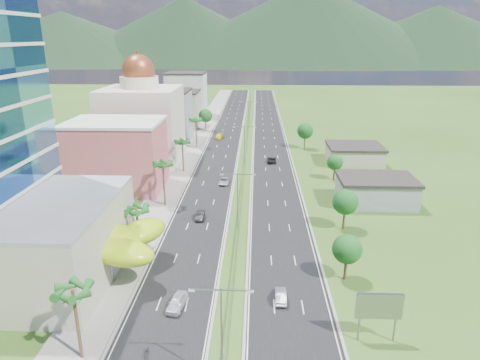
# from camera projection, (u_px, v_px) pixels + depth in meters

# --- Properties ---
(ground) EXTENTS (500.00, 500.00, 0.00)m
(ground) POSITION_uv_depth(u_px,v_px,m) (235.00, 260.00, 66.61)
(ground) COLOR #2D5119
(ground) RESTS_ON ground
(road_left) EXTENTS (11.00, 260.00, 0.04)m
(road_left) POSITION_uv_depth(u_px,v_px,m) (227.00, 134.00, 152.09)
(road_left) COLOR black
(road_left) RESTS_ON ground
(road_right) EXTENTS (11.00, 260.00, 0.04)m
(road_right) POSITION_uv_depth(u_px,v_px,m) (269.00, 134.00, 151.54)
(road_right) COLOR black
(road_right) RESTS_ON ground
(sidewalk_left) EXTENTS (7.00, 260.00, 0.12)m
(sidewalk_left) POSITION_uv_depth(u_px,v_px,m) (200.00, 134.00, 152.43)
(sidewalk_left) COLOR gray
(sidewalk_left) RESTS_ON ground
(median_guardrail) EXTENTS (0.10, 216.06, 0.76)m
(median_guardrail) POSITION_uv_depth(u_px,v_px,m) (246.00, 145.00, 134.57)
(median_guardrail) COLOR gray
(median_guardrail) RESTS_ON ground
(streetlight_median_a) EXTENTS (6.04, 0.25, 11.00)m
(streetlight_median_a) POSITION_uv_depth(u_px,v_px,m) (222.00, 327.00, 40.79)
(streetlight_median_a) COLOR gray
(streetlight_median_a) RESTS_ON ground
(streetlight_median_b) EXTENTS (6.04, 0.25, 11.00)m
(streetlight_median_b) POSITION_uv_depth(u_px,v_px,m) (238.00, 196.00, 73.92)
(streetlight_median_b) COLOR gray
(streetlight_median_b) RESTS_ON ground
(streetlight_median_c) EXTENTS (6.04, 0.25, 11.00)m
(streetlight_median_c) POSITION_uv_depth(u_px,v_px,m) (244.00, 142.00, 111.79)
(streetlight_median_c) COLOR gray
(streetlight_median_c) RESTS_ON ground
(streetlight_median_d) EXTENTS (6.04, 0.25, 11.00)m
(streetlight_median_d) POSITION_uv_depth(u_px,v_px,m) (248.00, 113.00, 154.40)
(streetlight_median_d) COLOR gray
(streetlight_median_d) RESTS_ON ground
(streetlight_median_e) EXTENTS (6.04, 0.25, 11.00)m
(streetlight_median_e) POSITION_uv_depth(u_px,v_px,m) (250.00, 96.00, 197.00)
(streetlight_median_e) COLOR gray
(streetlight_median_e) RESTS_ON ground
(mall_podium) EXTENTS (30.00, 24.00, 11.00)m
(mall_podium) POSITION_uv_depth(u_px,v_px,m) (7.00, 242.00, 60.36)
(mall_podium) COLOR #ADA78F
(mall_podium) RESTS_ON ground
(lime_canopy) EXTENTS (18.00, 15.00, 7.40)m
(lime_canopy) POSITION_uv_depth(u_px,v_px,m) (96.00, 240.00, 61.97)
(lime_canopy) COLOR #A5CE14
(lime_canopy) RESTS_ON ground
(pink_shophouse) EXTENTS (20.00, 15.00, 15.00)m
(pink_shophouse) POSITION_uv_depth(u_px,v_px,m) (117.00, 157.00, 95.55)
(pink_shophouse) COLOR #C95652
(pink_shophouse) RESTS_ON ground
(domed_building) EXTENTS (20.00, 20.00, 28.70)m
(domed_building) POSITION_uv_depth(u_px,v_px,m) (142.00, 120.00, 116.09)
(domed_building) COLOR beige
(domed_building) RESTS_ON ground
(midrise_grey) EXTENTS (16.00, 15.00, 16.00)m
(midrise_grey) POSITION_uv_depth(u_px,v_px,m) (165.00, 116.00, 140.79)
(midrise_grey) COLOR gray
(midrise_grey) RESTS_ON ground
(midrise_beige) EXTENTS (16.00, 15.00, 13.00)m
(midrise_beige) POSITION_uv_depth(u_px,v_px,m) (177.00, 110.00, 162.10)
(midrise_beige) COLOR #ADA78F
(midrise_beige) RESTS_ON ground
(midrise_white) EXTENTS (16.00, 15.00, 18.00)m
(midrise_white) POSITION_uv_depth(u_px,v_px,m) (187.00, 95.00, 183.08)
(midrise_white) COLOR silver
(midrise_white) RESTS_ON ground
(billboard) EXTENTS (5.20, 0.35, 6.20)m
(billboard) POSITION_uv_depth(u_px,v_px,m) (379.00, 308.00, 47.53)
(billboard) COLOR gray
(billboard) RESTS_ON ground
(shed_near) EXTENTS (15.00, 10.00, 5.00)m
(shed_near) POSITION_uv_depth(u_px,v_px,m) (376.00, 192.00, 88.45)
(shed_near) COLOR gray
(shed_near) RESTS_ON ground
(shed_far) EXTENTS (14.00, 12.00, 4.40)m
(shed_far) POSITION_uv_depth(u_px,v_px,m) (354.00, 155.00, 116.87)
(shed_far) COLOR #ADA78F
(shed_far) RESTS_ON ground
(palm_tree_a) EXTENTS (3.60, 3.60, 9.10)m
(palm_tree_a) POSITION_uv_depth(u_px,v_px,m) (73.00, 294.00, 43.79)
(palm_tree_a) COLOR #47301C
(palm_tree_a) RESTS_ON ground
(palm_tree_b) EXTENTS (3.60, 3.60, 8.10)m
(palm_tree_b) POSITION_uv_depth(u_px,v_px,m) (137.00, 211.00, 66.82)
(palm_tree_b) COLOR #47301C
(palm_tree_b) RESTS_ON ground
(palm_tree_c) EXTENTS (3.60, 3.60, 9.60)m
(palm_tree_c) POSITION_uv_depth(u_px,v_px,m) (163.00, 166.00, 85.30)
(palm_tree_c) COLOR #47301C
(palm_tree_c) RESTS_ON ground
(palm_tree_d) EXTENTS (3.60, 3.60, 8.60)m
(palm_tree_d) POSITION_uv_depth(u_px,v_px,m) (182.00, 143.00, 107.38)
(palm_tree_d) COLOR #47301C
(palm_tree_d) RESTS_ON ground
(palm_tree_e) EXTENTS (3.60, 3.60, 9.40)m
(palm_tree_e) POSITION_uv_depth(u_px,v_px,m) (196.00, 121.00, 130.80)
(palm_tree_e) COLOR #47301C
(palm_tree_e) RESTS_ON ground
(leafy_tree_lfar) EXTENTS (4.90, 4.90, 8.05)m
(leafy_tree_lfar) POSITION_uv_depth(u_px,v_px,m) (205.00, 116.00, 155.34)
(leafy_tree_lfar) COLOR #47301C
(leafy_tree_lfar) RESTS_ON ground
(leafy_tree_ra) EXTENTS (4.20, 4.20, 6.90)m
(leafy_tree_ra) POSITION_uv_depth(u_px,v_px,m) (347.00, 249.00, 59.76)
(leafy_tree_ra) COLOR #47301C
(leafy_tree_ra) RESTS_ON ground
(leafy_tree_rb) EXTENTS (4.55, 4.55, 7.47)m
(leafy_tree_rb) POSITION_uv_depth(u_px,v_px,m) (345.00, 202.00, 75.62)
(leafy_tree_rb) COLOR #47301C
(leafy_tree_rb) RESTS_ON ground
(leafy_tree_rc) EXTENTS (3.85, 3.85, 6.33)m
(leafy_tree_rc) POSITION_uv_depth(u_px,v_px,m) (335.00, 162.00, 102.27)
(leafy_tree_rc) COLOR #47301C
(leafy_tree_rc) RESTS_ON ground
(leafy_tree_rd) EXTENTS (4.90, 4.90, 8.05)m
(leafy_tree_rd) POSITION_uv_depth(u_px,v_px,m) (305.00, 131.00, 130.44)
(leafy_tree_rd) COLOR #47301C
(leafy_tree_rd) RESTS_ON ground
(mountain_ridge) EXTENTS (860.00, 140.00, 90.00)m
(mountain_ridge) POSITION_uv_depth(u_px,v_px,m) (307.00, 66.00, 490.43)
(mountain_ridge) COLOR black
(mountain_ridge) RESTS_ON ground
(car_white_near_left) EXTENTS (2.55, 4.83, 1.56)m
(car_white_near_left) POSITION_uv_depth(u_px,v_px,m) (177.00, 302.00, 54.57)
(car_white_near_left) COLOR silver
(car_white_near_left) RESTS_ON road_left
(car_dark_left) EXTENTS (1.61, 4.26, 1.39)m
(car_dark_left) POSITION_uv_depth(u_px,v_px,m) (200.00, 215.00, 81.21)
(car_dark_left) COLOR black
(car_dark_left) RESTS_ON road_left
(car_silver_mid_left) EXTENTS (2.43, 4.94, 1.35)m
(car_silver_mid_left) POSITION_uv_depth(u_px,v_px,m) (224.00, 181.00, 100.48)
(car_silver_mid_left) COLOR #9D9FA5
(car_silver_mid_left) RESTS_ON road_left
(car_yellow_far_left) EXTENTS (2.95, 5.63, 1.56)m
(car_yellow_far_left) POSITION_uv_depth(u_px,v_px,m) (219.00, 136.00, 144.88)
(car_yellow_far_left) COLOR gold
(car_yellow_far_left) RESTS_ON road_left
(car_silver_right) EXTENTS (1.54, 4.16, 1.36)m
(car_silver_right) POSITION_uv_depth(u_px,v_px,m) (281.00, 296.00, 56.14)
(car_silver_right) COLOR #A8AAB0
(car_silver_right) RESTS_ON road_right
(car_dark_far_right) EXTENTS (2.45, 5.09, 1.40)m
(car_dark_far_right) POSITION_uv_depth(u_px,v_px,m) (272.00, 160.00, 117.65)
(car_dark_far_right) COLOR black
(car_dark_far_right) RESTS_ON road_right
(motorcycle) EXTENTS (0.53, 1.68, 1.07)m
(motorcycle) POSITION_uv_depth(u_px,v_px,m) (146.00, 351.00, 46.48)
(motorcycle) COLOR black
(motorcycle) RESTS_ON road_left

